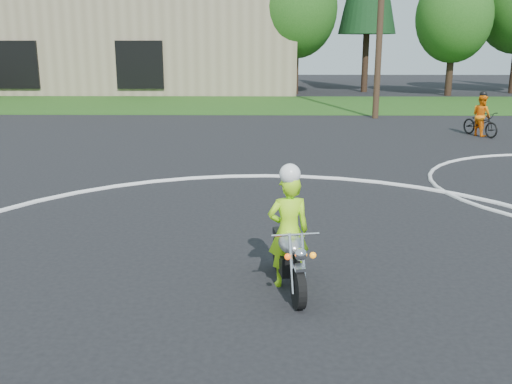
{
  "coord_description": "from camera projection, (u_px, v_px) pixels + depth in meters",
  "views": [
    {
      "loc": [
        -0.04,
        -5.04,
        3.24
      ],
      "look_at": [
        -0.16,
        3.21,
        1.1
      ],
      "focal_mm": 40.0,
      "sensor_mm": 36.0,
      "label": 1
    }
  ],
  "objects": [
    {
      "name": "course_markings",
      "position": [
        391.0,
        237.0,
        9.87
      ],
      "size": [
        19.05,
        19.05,
        0.12
      ],
      "color": "silver",
      "rests_on": "ground"
    },
    {
      "name": "ground",
      "position": [
        267.0,
        379.0,
        5.69
      ],
      "size": [
        120.0,
        120.0,
        0.0
      ],
      "primitive_type": "plane",
      "color": "black",
      "rests_on": "ground"
    },
    {
      "name": "rider_primary_grp",
      "position": [
        289.0,
        228.0,
        7.71
      ],
      "size": [
        0.63,
        0.47,
        1.73
      ],
      "rotation": [
        0.0,
        0.0,
        0.17
      ],
      "color": "#ADFE1A",
      "rests_on": "ground"
    },
    {
      "name": "primary_motorcycle",
      "position": [
        289.0,
        258.0,
        7.68
      ],
      "size": [
        0.62,
        1.76,
        0.93
      ],
      "rotation": [
        0.0,
        0.0,
        0.17
      ],
      "color": "black",
      "rests_on": "ground"
    },
    {
      "name": "rider_second_grp",
      "position": [
        481.0,
        120.0,
        20.72
      ],
      "size": [
        1.2,
        1.8,
        1.64
      ],
      "rotation": [
        0.0,
        0.0,
        0.39
      ],
      "color": "black",
      "rests_on": "ground"
    },
    {
      "name": "grass_strip",
      "position": [
        265.0,
        104.0,
        31.83
      ],
      "size": [
        120.0,
        10.0,
        0.02
      ],
      "primitive_type": "cube",
      "color": "#1E4714",
      "rests_on": "ground"
    },
    {
      "name": "warehouse",
      "position": [
        31.0,
        32.0,
        43.63
      ],
      "size": [
        41.0,
        17.0,
        8.3
      ],
      "color": "tan",
      "rests_on": "ground"
    }
  ]
}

